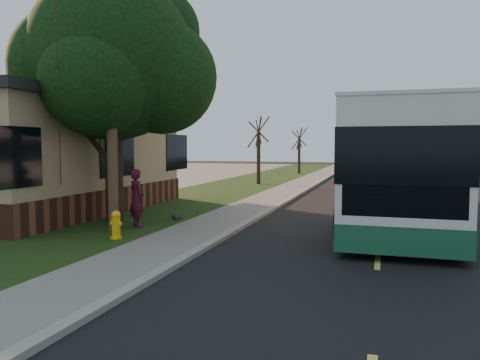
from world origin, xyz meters
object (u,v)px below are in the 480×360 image
at_px(dumpster, 109,187).
at_px(leafy_tree, 115,62).
at_px(skateboard_main, 177,217).
at_px(fire_hydrant, 116,225).
at_px(distant_car, 361,168).
at_px(bare_tree_near, 259,151).
at_px(bare_tree_far, 299,151).
at_px(transit_bus, 396,162).
at_px(traffic_signal, 344,138).
at_px(utility_pole, 110,70).
at_px(skateboarder, 137,198).

bearing_deg(dumpster, leafy_tree, -54.14).
bearing_deg(skateboard_main, fire_hydrant, -91.60).
bearing_deg(distant_car, bare_tree_near, -132.88).
bearing_deg(bare_tree_far, transit_bus, -72.52).
bearing_deg(bare_tree_far, traffic_signal, 48.81).
xyz_separation_m(utility_pole, traffic_signal, (3.81, 33.01, -1.47)).
height_order(utility_pole, distant_car, utility_pole).
distance_m(leafy_tree, skateboard_main, 5.39).
bearing_deg(leafy_tree, utility_pole, -62.40).
distance_m(utility_pole, leafy_tree, 1.94).
xyz_separation_m(bare_tree_near, transit_bus, (7.98, -11.76, -0.21)).
bearing_deg(fire_hydrant, transit_bus, 41.39).
bearing_deg(skateboard_main, bare_tree_near, 93.97).
relative_size(leafy_tree, bare_tree_far, 1.94).
distance_m(bare_tree_near, skateboard_main, 14.59).
height_order(bare_tree_far, traffic_signal, traffic_signal).
relative_size(fire_hydrant, dumpster, 0.41).
distance_m(utility_pole, distant_car, 26.04).
relative_size(traffic_signal, skateboarder, 3.15).
xyz_separation_m(traffic_signal, skateboarder, (-3.43, -32.31, -2.22)).
bearing_deg(utility_pole, leafy_tree, 117.60).
height_order(dumpster, distant_car, distant_car).
height_order(leafy_tree, bare_tree_far, leafy_tree).
distance_m(bare_tree_near, traffic_signal, 16.52).
bearing_deg(leafy_tree, bare_tree_far, 87.55).
distance_m(transit_bus, skateboard_main, 7.69).
bearing_deg(traffic_signal, distant_car, -76.36).
relative_size(fire_hydrant, bare_tree_far, 0.18).
height_order(fire_hydrant, traffic_signal, traffic_signal).
bearing_deg(traffic_signal, skateboard_main, -95.63).
height_order(bare_tree_near, dumpster, bare_tree_near).
height_order(utility_pole, bare_tree_near, utility_pole).
bearing_deg(bare_tree_near, transit_bus, -55.83).
bearing_deg(leafy_tree, skateboarder, -37.77).
relative_size(transit_bus, skateboarder, 7.72).
distance_m(transit_bus, dumpster, 11.61).
bearing_deg(dumpster, utility_pole, -56.41).
bearing_deg(skateboarder, fire_hydrant, 139.20).
height_order(utility_pole, traffic_signal, utility_pole).
height_order(bare_tree_far, transit_bus, bare_tree_far).
bearing_deg(bare_tree_far, utility_pole, -90.60).
bearing_deg(distant_car, skateboarder, -109.10).
xyz_separation_m(traffic_signal, dumpster, (-7.56, -27.35, -2.43)).
bearing_deg(bare_tree_near, skateboard_main, -86.03).
height_order(leafy_tree, traffic_signal, leafy_tree).
distance_m(bare_tree_far, distant_car, 6.78).
height_order(skateboarder, distant_car, skateboarder).
xyz_separation_m(bare_tree_near, traffic_signal, (4.00, 16.00, 1.01)).
xyz_separation_m(utility_pole, dumpster, (-3.75, 5.65, -3.90)).
distance_m(skateboarder, dumpster, 6.46).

